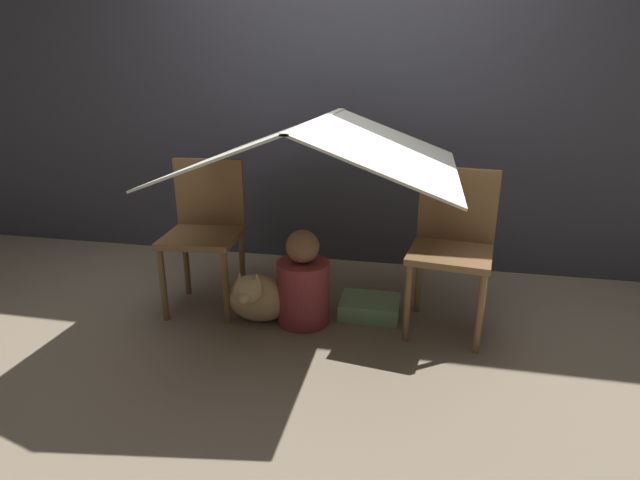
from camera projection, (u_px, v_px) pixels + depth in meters
The scene contains 8 objects.
ground_plane at pixel (318, 323), 2.89m from camera, with size 8.80×8.80×0.00m, color gray.
wall_back at pixel (349, 91), 3.46m from camera, with size 7.00×0.05×2.50m.
chair_left at pixel (205, 226), 2.99m from camera, with size 0.46×0.46×0.88m.
chair_right at pixel (453, 242), 2.71m from camera, with size 0.48×0.48×0.88m.
sheet_canopy at pixel (320, 144), 2.62m from camera, with size 1.43×1.38×0.27m.
person_front at pixel (303, 285), 2.83m from camera, with size 0.30×0.30×0.56m.
dog at pixel (256, 297), 2.84m from camera, with size 0.38×0.36×0.36m.
floor_cushion at pixel (370, 307), 2.97m from camera, with size 0.35×0.28×0.10m.
Camera 1 is at (0.54, -2.52, 1.38)m, focal length 28.00 mm.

